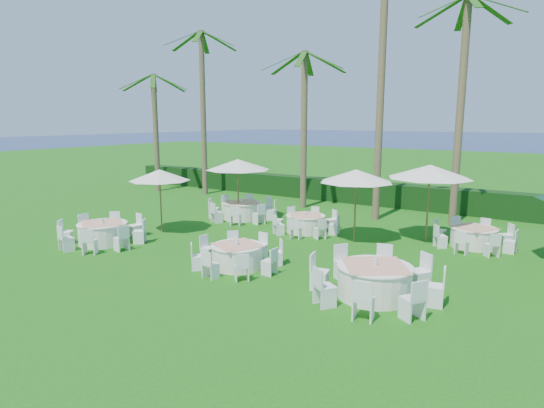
{
  "coord_description": "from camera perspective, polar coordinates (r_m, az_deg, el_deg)",
  "views": [
    {
      "loc": [
        8.66,
        -11.04,
        4.48
      ],
      "look_at": [
        -0.67,
        3.28,
        1.3
      ],
      "focal_mm": 30.0,
      "sensor_mm": 36.0,
      "label": 1
    }
  ],
  "objects": [
    {
      "name": "umbrella_b",
      "position": [
        16.82,
        10.52,
        3.48
      ],
      "size": [
        2.71,
        2.71,
        2.7
      ],
      "color": "brown",
      "rests_on": "ground"
    },
    {
      "name": "palm_c",
      "position": [
        20.96,
        13.62,
        16.61
      ],
      "size": [
        4.4,
        4.16,
        12.62
      ],
      "color": "brown",
      "rests_on": "ground"
    },
    {
      "name": "banquet_table_a",
      "position": [
        17.78,
        -20.47,
        -3.38
      ],
      "size": [
        3.1,
        3.1,
        0.94
      ],
      "color": "white",
      "rests_on": "ground"
    },
    {
      "name": "ground",
      "position": [
        14.73,
        -4.84,
        -7.21
      ],
      "size": [
        120.0,
        120.0,
        0.0
      ],
      "primitive_type": "plane",
      "color": "#175C0F",
      "rests_on": "ground"
    },
    {
      "name": "palm_a",
      "position": [
        27.83,
        -8.65,
        11.98
      ],
      "size": [
        4.4,
        4.02,
        9.55
      ],
      "color": "brown",
      "rests_on": "ground"
    },
    {
      "name": "umbrella_c",
      "position": [
        20.43,
        -4.32,
        4.96
      ],
      "size": [
        2.89,
        2.89,
        2.75
      ],
      "color": "brown",
      "rests_on": "ground"
    },
    {
      "name": "banquet_table_f",
      "position": [
        17.77,
        23.95,
        -3.75
      ],
      "size": [
        2.82,
        2.82,
        0.86
      ],
      "color": "white",
      "rests_on": "ground"
    },
    {
      "name": "banquet_table_b",
      "position": [
        14.09,
        -4.39,
        -6.44
      ],
      "size": [
        2.81,
        2.81,
        0.86
      ],
      "color": "white",
      "rests_on": "ground"
    },
    {
      "name": "palm_b",
      "position": [
        23.22,
        4.04,
        10.17
      ],
      "size": [
        4.38,
        4.23,
        7.8
      ],
      "color": "brown",
      "rests_on": "ground"
    },
    {
      "name": "palm_f",
      "position": [
        29.64,
        -14.4,
        9.39
      ],
      "size": [
        4.31,
        4.33,
        7.25
      ],
      "color": "brown",
      "rests_on": "ground"
    },
    {
      "name": "ocean",
      "position": [
        113.46,
        28.89,
        6.98
      ],
      "size": [
        260.0,
        260.0,
        0.0
      ],
      "primitive_type": "plane",
      "color": "#081652",
      "rests_on": "ground"
    },
    {
      "name": "umbrella_d",
      "position": [
        17.49,
        19.21,
        3.86
      ],
      "size": [
        3.03,
        3.03,
        2.88
      ],
      "color": "brown",
      "rests_on": "ground"
    },
    {
      "name": "umbrella_a",
      "position": [
        18.5,
        -13.93,
        3.53
      ],
      "size": [
        2.4,
        2.4,
        2.55
      ],
      "color": "brown",
      "rests_on": "ground"
    },
    {
      "name": "banquet_table_c",
      "position": [
        12.04,
        12.74,
        -9.32
      ],
      "size": [
        3.37,
        3.37,
        1.01
      ],
      "color": "white",
      "rests_on": "ground"
    },
    {
      "name": "banquet_table_d",
      "position": [
        20.83,
        -3.75,
        -0.75
      ],
      "size": [
        3.03,
        3.03,
        0.94
      ],
      "color": "white",
      "rests_on": "ground"
    },
    {
      "name": "palm_d",
      "position": [
        20.79,
        22.61,
        11.6
      ],
      "size": [
        4.38,
        4.21,
        9.38
      ],
      "color": "brown",
      "rests_on": "ground"
    },
    {
      "name": "banquet_table_e",
      "position": [
        18.43,
        4.23,
        -2.39
      ],
      "size": [
        2.77,
        2.77,
        0.85
      ],
      "color": "white",
      "rests_on": "ground"
    },
    {
      "name": "hedge",
      "position": [
        24.92,
        12.32,
        1.34
      ],
      "size": [
        34.0,
        1.0,
        1.2
      ],
      "primitive_type": "cube",
      "color": "black",
      "rests_on": "ground"
    }
  ]
}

